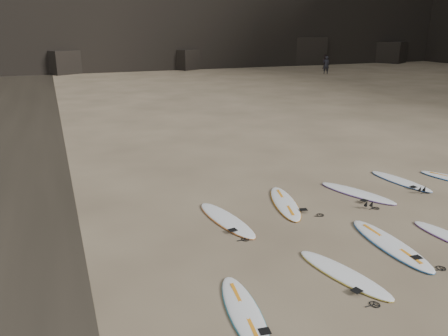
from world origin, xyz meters
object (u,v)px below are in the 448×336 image
at_px(surfboard_0, 244,311).
at_px(surfboard_6, 285,203).
at_px(surfboard_5, 226,219).
at_px(surfboard_8, 400,181).
at_px(surfboard_1, 343,274).
at_px(person_b, 326,62).
at_px(person_a, 326,65).
at_px(surfboard_7, 357,193).
at_px(surfboard_2, 390,244).

xyz_separation_m(surfboard_0, surfboard_6, (3.20, 4.25, 0.00)).
relative_size(surfboard_5, surfboard_6, 1.00).
height_order(surfboard_5, surfboard_8, surfboard_5).
height_order(surfboard_1, surfboard_5, surfboard_5).
relative_size(surfboard_8, person_b, 1.44).
bearing_deg(surfboard_5, surfboard_6, 3.06).
xyz_separation_m(surfboard_6, surfboard_8, (4.54, 0.26, -0.00)).
distance_m(surfboard_1, person_a, 41.62).
bearing_deg(person_b, person_a, -73.32).
relative_size(surfboard_0, surfboard_1, 0.99).
bearing_deg(surfboard_6, surfboard_8, 18.82).
height_order(surfboard_1, surfboard_6, surfboard_6).
distance_m(surfboard_1, surfboard_8, 6.69).
relative_size(surfboard_5, surfboard_8, 1.09).
distance_m(surfboard_6, surfboard_7, 2.49).
relative_size(surfboard_8, person_a, 1.27).
relative_size(surfboard_2, person_a, 1.47).
bearing_deg(surfboard_6, surfboard_1, -85.40).
bearing_deg(surfboard_8, surfboard_2, -143.45).
xyz_separation_m(surfboard_1, surfboard_7, (3.23, 3.74, 0.00)).
bearing_deg(surfboard_1, surfboard_8, 23.16).
distance_m(surfboard_2, surfboard_7, 3.36).
height_order(surfboard_8, person_b, person_b).
bearing_deg(surfboard_1, surfboard_2, 5.78).
distance_m(surfboard_2, person_a, 40.06).
bearing_deg(surfboard_7, surfboard_6, 155.40).
bearing_deg(surfboard_0, surfboard_8, 37.73).
xyz_separation_m(surfboard_0, surfboard_8, (7.74, 4.51, 0.00)).
bearing_deg(surfboard_1, surfboard_5, 96.07).
bearing_deg(surfboard_1, surfboard_0, 174.54).
xyz_separation_m(surfboard_5, person_b, (27.48, 36.21, 0.79)).
bearing_deg(surfboard_8, surfboard_1, -150.33).
distance_m(surfboard_0, surfboard_8, 8.96).
bearing_deg(surfboard_5, surfboard_2, -50.40).
bearing_deg(surfboard_0, surfboard_5, 80.40).
relative_size(surfboard_2, surfboard_8, 1.16).
relative_size(surfboard_2, surfboard_7, 1.09).
bearing_deg(surfboard_8, person_a, 51.84).
bearing_deg(surfboard_5, surfboard_1, -78.57).
xyz_separation_m(surfboard_2, surfboard_8, (3.46, 3.43, -0.01)).
height_order(surfboard_1, surfboard_7, surfboard_7).
relative_size(surfboard_0, surfboard_8, 0.99).
relative_size(surfboard_1, surfboard_5, 0.92).
relative_size(surfboard_2, surfboard_6, 1.06).
xyz_separation_m(surfboard_2, surfboard_7, (1.40, 3.05, -0.00)).
distance_m(surfboard_2, person_b, 45.93).
bearing_deg(person_a, surfboard_2, 83.62).
relative_size(surfboard_6, person_b, 1.57).
xyz_separation_m(surfboard_1, person_b, (26.19, 39.61, 0.79)).
height_order(surfboard_6, person_a, person_a).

